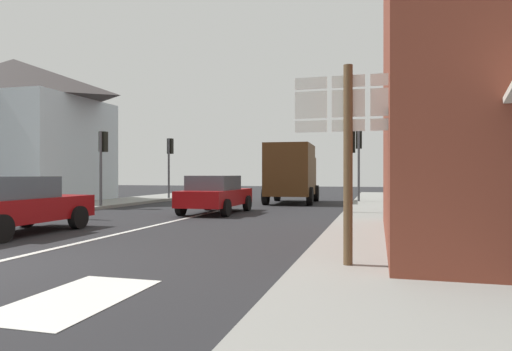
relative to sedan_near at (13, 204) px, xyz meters
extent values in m
plane|color=#232326|center=(2.56, 6.31, -0.76)|extent=(80.00, 80.00, 0.00)
cube|color=gray|center=(9.26, 4.31, -0.69)|extent=(3.15, 44.00, 0.14)
cube|color=gray|center=(-4.15, 4.31, -0.69)|extent=(3.15, 44.00, 0.14)
cube|color=silver|center=(2.56, 2.31, -0.75)|extent=(0.16, 12.00, 0.01)
cube|color=silver|center=(5.38, -4.69, -0.75)|extent=(1.20, 2.20, 0.01)
cube|color=silver|center=(-9.99, 10.60, 1.97)|extent=(8.78, 6.28, 5.47)
pyramid|color=#383333|center=(-9.99, 10.60, 5.83)|extent=(9.22, 6.59, 2.25)
cube|color=silver|center=(-9.99, 14.34, -0.41)|extent=(5.27, 1.20, 0.70)
cube|color=maroon|center=(0.00, 0.07, -0.14)|extent=(1.75, 4.20, 0.60)
cube|color=#47515B|center=(0.00, -0.18, 0.43)|extent=(1.55, 2.10, 0.55)
cylinder|color=black|center=(-0.88, 1.42, -0.44)|extent=(0.22, 0.64, 0.64)
cylinder|color=black|center=(0.87, 1.42, -0.44)|extent=(0.22, 0.64, 0.64)
cylinder|color=black|center=(0.87, -1.28, -0.44)|extent=(0.22, 0.64, 0.64)
cube|color=maroon|center=(2.82, 7.22, -0.14)|extent=(1.76, 4.20, 0.60)
cube|color=#47515B|center=(2.82, 6.97, 0.43)|extent=(1.55, 2.10, 0.55)
cylinder|color=black|center=(1.95, 8.58, -0.44)|extent=(0.22, 0.64, 0.64)
cylinder|color=black|center=(3.70, 8.57, -0.44)|extent=(0.22, 0.64, 0.64)
cylinder|color=black|center=(1.94, 5.88, -0.44)|extent=(0.22, 0.64, 0.64)
cylinder|color=black|center=(3.69, 5.87, -0.44)|extent=(0.22, 0.64, 0.64)
cube|color=#4C2D14|center=(4.60, 13.38, 0.99)|extent=(2.36, 3.80, 2.60)
cube|color=#4C2D14|center=(4.49, 15.87, 0.69)|extent=(2.15, 1.39, 2.00)
cube|color=#47515B|center=(4.48, 15.92, 1.49)|extent=(1.76, 0.18, 0.70)
cylinder|color=black|center=(3.39, 15.77, -0.31)|extent=(0.32, 0.91, 0.90)
cylinder|color=black|center=(5.59, 15.87, -0.31)|extent=(0.32, 0.91, 0.90)
cylinder|color=black|center=(3.54, 12.38, -0.31)|extent=(0.32, 0.91, 0.90)
cylinder|color=black|center=(5.74, 12.48, -0.31)|extent=(0.32, 0.91, 0.90)
cylinder|color=brown|center=(8.50, -2.40, 0.84)|extent=(0.14, 0.14, 3.20)
cube|color=white|center=(7.92, -2.35, 2.20)|extent=(0.50, 0.03, 0.18)
cube|color=black|center=(7.92, -2.33, 2.20)|extent=(0.43, 0.01, 0.13)
cube|color=white|center=(7.92, -2.35, 1.86)|extent=(0.50, 0.03, 0.42)
cube|color=black|center=(7.92, -2.33, 1.86)|extent=(0.43, 0.01, 0.32)
cube|color=white|center=(7.92, -2.35, 1.52)|extent=(0.50, 0.03, 0.18)
cube|color=black|center=(7.92, -2.33, 1.52)|extent=(0.43, 0.01, 0.13)
cube|color=white|center=(8.50, -2.35, 2.20)|extent=(0.50, 0.03, 0.18)
cube|color=black|center=(8.50, -2.33, 2.20)|extent=(0.43, 0.01, 0.13)
cube|color=white|center=(8.50, -2.35, 1.86)|extent=(0.50, 0.03, 0.42)
cube|color=black|center=(8.50, -2.33, 1.86)|extent=(0.43, 0.01, 0.32)
cube|color=white|center=(8.50, -2.35, 1.52)|extent=(0.50, 0.03, 0.18)
cube|color=black|center=(8.50, -2.33, 1.52)|extent=(0.43, 0.01, 0.13)
cube|color=white|center=(9.08, -2.35, 2.20)|extent=(0.50, 0.03, 0.18)
cube|color=black|center=(9.08, -2.33, 2.20)|extent=(0.43, 0.01, 0.13)
cube|color=white|center=(9.08, -2.35, 1.86)|extent=(0.50, 0.03, 0.42)
cube|color=black|center=(9.08, -2.33, 1.86)|extent=(0.43, 0.01, 0.32)
cube|color=white|center=(9.08, -2.35, 1.52)|extent=(0.50, 0.03, 0.18)
cube|color=black|center=(9.08, -2.33, 1.52)|extent=(0.43, 0.01, 0.13)
cylinder|color=#47474C|center=(-2.87, 8.01, 0.95)|extent=(0.12, 0.12, 3.42)
cube|color=black|center=(-2.87, 8.21, 2.21)|extent=(0.30, 0.28, 0.90)
sphere|color=#360303|center=(-2.87, 8.35, 2.48)|extent=(0.18, 0.18, 0.18)
sphere|color=orange|center=(-2.87, 8.35, 2.20)|extent=(0.18, 0.18, 0.18)
sphere|color=black|center=(-2.87, 8.35, 1.92)|extent=(0.18, 0.18, 0.18)
cylinder|color=#47474C|center=(7.98, 14.33, 1.11)|extent=(0.12, 0.12, 3.75)
cube|color=black|center=(7.98, 14.53, 2.54)|extent=(0.30, 0.28, 0.90)
sphere|color=#360303|center=(7.98, 14.67, 2.81)|extent=(0.18, 0.18, 0.18)
sphere|color=orange|center=(7.98, 14.67, 2.53)|extent=(0.18, 0.18, 0.18)
sphere|color=black|center=(7.98, 14.67, 2.25)|extent=(0.18, 0.18, 0.18)
cylinder|color=#47474C|center=(7.98, 7.29, 0.85)|extent=(0.12, 0.12, 3.21)
cube|color=black|center=(7.98, 7.49, 2.00)|extent=(0.30, 0.28, 0.90)
sphere|color=#360303|center=(7.98, 7.63, 2.27)|extent=(0.18, 0.18, 0.18)
sphere|color=orange|center=(7.98, 7.63, 1.99)|extent=(0.18, 0.18, 0.18)
sphere|color=black|center=(7.98, 7.63, 1.71)|extent=(0.18, 0.18, 0.18)
cylinder|color=#47474C|center=(-2.87, 14.71, 1.05)|extent=(0.12, 0.12, 3.62)
cube|color=black|center=(-2.87, 14.91, 2.41)|extent=(0.30, 0.28, 0.90)
sphere|color=#360303|center=(-2.87, 15.05, 2.68)|extent=(0.18, 0.18, 0.18)
sphere|color=orange|center=(-2.87, 15.05, 2.40)|extent=(0.18, 0.18, 0.18)
sphere|color=black|center=(-2.87, 15.05, 2.12)|extent=(0.18, 0.18, 0.18)
camera|label=1|loc=(8.95, -9.44, 0.77)|focal=31.75mm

